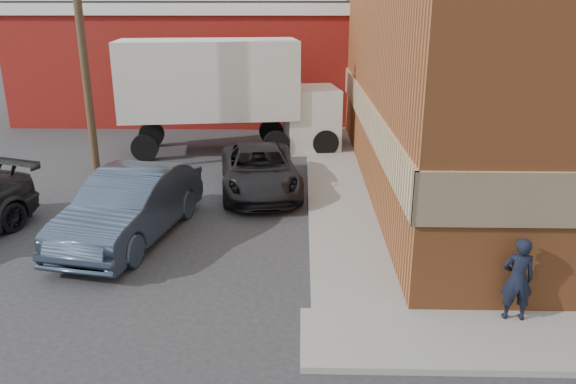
% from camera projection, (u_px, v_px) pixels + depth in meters
% --- Properties ---
extents(ground, '(90.00, 90.00, 0.00)m').
position_uv_depth(ground, '(327.00, 314.00, 10.46)').
color(ground, '#28282B').
rests_on(ground, ground).
extents(sidewalk_west, '(1.80, 18.00, 0.12)m').
position_uv_depth(sidewalk_west, '(334.00, 173.00, 18.96)').
color(sidewalk_west, gray).
rests_on(sidewalk_west, ground).
extents(warehouse, '(16.30, 8.30, 5.60)m').
position_uv_depth(warehouse, '(195.00, 58.00, 28.65)').
color(warehouse, maroon).
rests_on(warehouse, ground).
extents(utility_pole, '(2.00, 0.26, 9.00)m').
position_uv_depth(utility_pole, '(80.00, 28.00, 17.65)').
color(utility_pole, brown).
rests_on(utility_pole, ground).
extents(man, '(0.59, 0.41, 1.56)m').
position_uv_depth(man, '(517.00, 279.00, 9.86)').
color(man, black).
rests_on(man, sidewalk_south).
extents(sedan, '(2.73, 5.36, 1.69)m').
position_uv_depth(sedan, '(130.00, 206.00, 13.58)').
color(sedan, '#334156').
rests_on(sedan, ground).
extents(suv_a, '(2.93, 5.19, 1.37)m').
position_uv_depth(suv_a, '(260.00, 170.00, 17.07)').
color(suv_a, black).
rests_on(suv_a, ground).
extents(box_truck, '(8.83, 3.71, 4.22)m').
position_uv_depth(box_truck, '(231.00, 88.00, 21.26)').
color(box_truck, silver).
rests_on(box_truck, ground).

